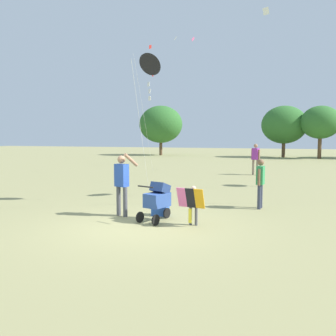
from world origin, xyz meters
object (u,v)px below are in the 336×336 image
(person_sitting_far, at_px, (256,157))
(cooler_box, at_px, (160,209))
(person_red_shirt, at_px, (260,180))
(kite_orange_delta, at_px, (152,67))
(child_with_butterfly_kite, at_px, (193,201))
(stroller, at_px, (158,198))
(kite_adult_black, at_px, (150,65))
(person_adult_flyer, at_px, (122,180))

(person_sitting_far, distance_m, cooler_box, 11.75)
(person_sitting_far, bearing_deg, person_red_shirt, -84.18)
(cooler_box, bearing_deg, person_sitting_far, 82.30)
(kite_orange_delta, bearing_deg, child_with_butterfly_kite, -64.01)
(stroller, relative_size, kite_adult_black, 0.23)
(stroller, height_order, person_sitting_far, person_sitting_far)
(person_red_shirt, height_order, person_sitting_far, person_sitting_far)
(child_with_butterfly_kite, height_order, kite_adult_black, kite_adult_black)
(stroller, distance_m, cooler_box, 0.79)
(child_with_butterfly_kite, height_order, person_sitting_far, person_sitting_far)
(stroller, xyz_separation_m, kite_adult_black, (-1.06, 2.16, 3.85))
(person_red_shirt, height_order, cooler_box, person_red_shirt)
(child_with_butterfly_kite, relative_size, kite_adult_black, 0.20)
(kite_adult_black, bearing_deg, person_adult_flyer, -92.56)
(kite_adult_black, relative_size, kite_orange_delta, 0.70)
(person_red_shirt, bearing_deg, child_with_butterfly_kite, -117.89)
(person_adult_flyer, xyz_separation_m, cooler_box, (0.98, 0.41, -0.84))
(kite_orange_delta, bearing_deg, cooler_box, -67.60)
(person_adult_flyer, relative_size, person_red_shirt, 1.16)
(kite_orange_delta, height_order, person_red_shirt, kite_orange_delta)
(stroller, bearing_deg, person_adult_flyer, 168.42)
(kite_adult_black, height_order, cooler_box, kite_adult_black)
(person_red_shirt, bearing_deg, person_adult_flyer, -147.14)
(stroller, xyz_separation_m, kite_orange_delta, (-4.30, 10.69, 5.56))
(person_red_shirt, relative_size, person_sitting_far, 0.85)
(person_adult_flyer, distance_m, kite_adult_black, 3.94)
(child_with_butterfly_kite, height_order, stroller, stroller)
(person_red_shirt, bearing_deg, kite_orange_delta, 129.38)
(stroller, height_order, kite_orange_delta, kite_orange_delta)
(person_sitting_far, bearing_deg, person_adult_flyer, -101.98)
(child_with_butterfly_kite, relative_size, person_adult_flyer, 0.56)
(kite_orange_delta, bearing_deg, person_red_shirt, -50.62)
(kite_orange_delta, bearing_deg, person_adult_flyer, -73.18)
(stroller, distance_m, kite_adult_black, 4.54)
(child_with_butterfly_kite, bearing_deg, kite_adult_black, 131.39)
(kite_orange_delta, distance_m, cooler_box, 12.41)
(stroller, height_order, kite_adult_black, kite_adult_black)
(kite_adult_black, distance_m, kite_orange_delta, 9.28)
(person_sitting_far, bearing_deg, kite_orange_delta, -164.68)
(kite_adult_black, height_order, person_red_shirt, kite_adult_black)
(person_adult_flyer, bearing_deg, person_red_shirt, 32.86)
(person_adult_flyer, distance_m, person_sitting_far, 12.28)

